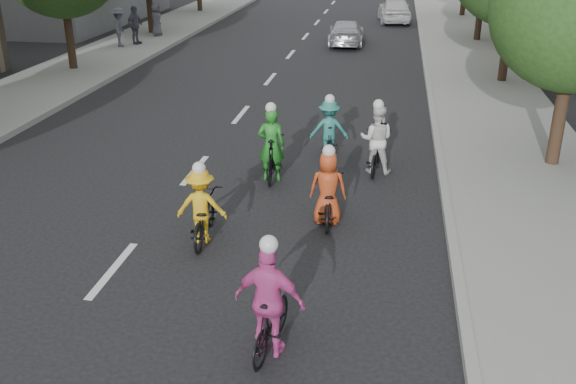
% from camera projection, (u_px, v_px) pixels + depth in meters
% --- Properties ---
extents(ground, '(120.00, 120.00, 0.00)m').
position_uv_depth(ground, '(113.00, 270.00, 11.47)').
color(ground, black).
rests_on(ground, ground).
extents(sidewalk_left, '(4.00, 80.00, 0.15)m').
position_uv_depth(sidewalk_left, '(11.00, 102.00, 21.71)').
color(sidewalk_left, gray).
rests_on(sidewalk_left, ground).
extents(curb_left, '(0.18, 80.00, 0.18)m').
position_uv_depth(curb_left, '(64.00, 104.00, 21.41)').
color(curb_left, '#999993').
rests_on(curb_left, ground).
extents(sidewalk_right, '(4.00, 80.00, 0.15)m').
position_uv_depth(sidewalk_right, '(500.00, 124.00, 19.31)').
color(sidewalk_right, gray).
rests_on(sidewalk_right, ground).
extents(curb_right, '(0.18, 80.00, 0.18)m').
position_uv_depth(curb_right, '(434.00, 121.00, 19.59)').
color(curb_right, '#999993').
rests_on(curb_right, ground).
extents(cyclist_0, '(1.07, 1.59, 1.90)m').
position_uv_depth(cyclist_0, '(270.00, 310.00, 9.05)').
color(cyclist_0, black).
rests_on(cyclist_0, ground).
extents(cyclist_1, '(1.01, 1.82, 1.64)m').
position_uv_depth(cyclist_1, '(202.00, 212.00, 12.32)').
color(cyclist_1, black).
rests_on(cyclist_1, ground).
extents(cyclist_2, '(0.67, 1.81, 1.91)m').
position_uv_depth(cyclist_2, '(272.00, 153.00, 15.23)').
color(cyclist_2, black).
rests_on(cyclist_2, ground).
extents(cyclist_3, '(0.79, 1.76, 1.69)m').
position_uv_depth(cyclist_3, '(328.00, 195.00, 13.09)').
color(cyclist_3, black).
rests_on(cyclist_3, ground).
extents(cyclist_4, '(0.86, 1.79, 1.84)m').
position_uv_depth(cyclist_4, '(376.00, 146.00, 15.71)').
color(cyclist_4, black).
rests_on(cyclist_4, ground).
extents(cyclist_5, '(1.07, 1.54, 1.69)m').
position_uv_depth(cyclist_5, '(329.00, 133.00, 16.65)').
color(cyclist_5, black).
rests_on(cyclist_5, ground).
extents(follow_car_lead, '(1.83, 4.13, 1.18)m').
position_uv_depth(follow_car_lead, '(346.00, 33.00, 31.65)').
color(follow_car_lead, '#BCBCC1').
rests_on(follow_car_lead, ground).
extents(follow_car_trail, '(2.17, 4.53, 1.49)m').
position_uv_depth(follow_car_trail, '(395.00, 10.00, 38.41)').
color(follow_car_trail, silver).
rests_on(follow_car_trail, ground).
extents(spectator_0, '(0.95, 1.29, 1.80)m').
position_uv_depth(spectator_0, '(120.00, 27.00, 30.27)').
color(spectator_0, '#525560').
rests_on(spectator_0, sidewalk_left).
extents(spectator_1, '(0.73, 1.15, 1.81)m').
position_uv_depth(spectator_1, '(135.00, 25.00, 30.86)').
color(spectator_1, '#555763').
rests_on(spectator_1, sidewalk_left).
extents(spectator_2, '(0.61, 0.86, 1.64)m').
position_uv_depth(spectator_2, '(156.00, 20.00, 33.10)').
color(spectator_2, '#52515F').
rests_on(spectator_2, sidewalk_left).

